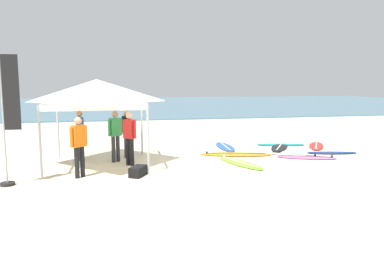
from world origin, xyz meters
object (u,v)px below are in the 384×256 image
at_px(person_blue, 80,132).
at_px(person_green, 115,133).
at_px(surfboard_pink, 307,157).
at_px(surfboard_black, 280,147).
at_px(surfboard_teal, 281,144).
at_px(gear_bag_near_tent, 138,171).
at_px(surfboard_blue, 225,147).
at_px(person_red, 130,135).
at_px(canopy_tent, 97,91).
at_px(surfboard_lime, 240,163).
at_px(person_orange, 79,143).
at_px(banner_flag, 9,125).
at_px(person_black, 126,130).
at_px(surfboard_red, 316,146).
at_px(surfboard_orange, 236,154).
at_px(surfboard_navy, 331,152).
at_px(surfboard_white, 294,155).

distance_m(person_blue, person_green, 1.26).
relative_size(surfboard_pink, surfboard_black, 0.97).
height_order(surfboard_teal, gear_bag_near_tent, gear_bag_near_tent).
bearing_deg(person_blue, surfboard_blue, 14.22).
relative_size(surfboard_black, person_red, 1.28).
xyz_separation_m(canopy_tent, surfboard_lime, (4.50, -0.78, -2.35)).
xyz_separation_m(person_orange, gear_bag_near_tent, (1.60, -0.17, -0.85)).
bearing_deg(banner_flag, surfboard_teal, 23.91).
bearing_deg(person_black, surfboard_lime, -27.10).
xyz_separation_m(surfboard_black, person_blue, (-7.70, -0.89, 0.95)).
bearing_deg(surfboard_red, gear_bag_near_tent, -156.22).
distance_m(surfboard_red, person_orange, 9.66).
bearing_deg(gear_bag_near_tent, person_blue, 126.02).
relative_size(surfboard_teal, person_blue, 1.23).
distance_m(surfboard_blue, surfboard_orange, 1.60).
height_order(surfboard_orange, person_blue, person_blue).
xyz_separation_m(person_blue, gear_bag_near_tent, (1.81, -2.49, -0.85)).
bearing_deg(banner_flag, surfboard_black, 21.78).
xyz_separation_m(person_red, person_blue, (-1.63, 1.08, 0.00)).
xyz_separation_m(surfboard_black, gear_bag_near_tent, (-5.89, -3.37, 0.10)).
relative_size(canopy_tent, surfboard_blue, 1.36).
height_order(surfboard_pink, person_green, person_green).
bearing_deg(gear_bag_near_tent, person_green, 107.27).
height_order(surfboard_blue, person_red, person_red).
xyz_separation_m(canopy_tent, surfboard_blue, (4.88, 2.22, -2.35)).
height_order(surfboard_navy, surfboard_white, same).
bearing_deg(person_red, person_orange, -138.91).
bearing_deg(surfboard_orange, surfboard_white, -14.98).
distance_m(person_black, person_green, 0.79).
bearing_deg(surfboard_red, banner_flag, -161.56).
bearing_deg(surfboard_teal, banner_flag, -156.09).
relative_size(person_black, gear_bag_near_tent, 2.85).
bearing_deg(person_red, person_black, 93.35).
xyz_separation_m(surfboard_lime, person_red, (-3.53, 0.52, 0.95)).
distance_m(canopy_tent, gear_bag_near_tent, 3.02).
xyz_separation_m(surfboard_blue, surfboard_teal, (2.48, 0.02, 0.00)).
bearing_deg(surfboard_white, person_green, 177.39).
distance_m(surfboard_navy, surfboard_orange, 3.65).
bearing_deg(surfboard_lime, gear_bag_near_tent, -165.18).
height_order(surfboard_navy, person_black, person_black).
relative_size(surfboard_navy, surfboard_orange, 0.72).
bearing_deg(person_black, surfboard_red, 4.22).
xyz_separation_m(person_black, banner_flag, (-2.99, -3.01, 0.59)).
bearing_deg(person_black, surfboard_teal, 10.37).
distance_m(canopy_tent, person_blue, 1.75).
relative_size(surfboard_white, surfboard_lime, 0.77).
distance_m(banner_flag, gear_bag_near_tent, 3.56).
distance_m(surfboard_navy, surfboard_lime, 4.07).
bearing_deg(person_green, surfboard_orange, 3.41).
bearing_deg(surfboard_navy, person_blue, 176.24).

